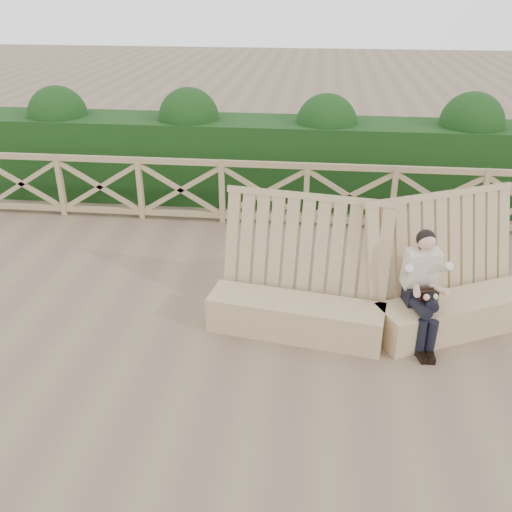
# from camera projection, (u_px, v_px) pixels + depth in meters

# --- Properties ---
(ground) EXTENTS (60.00, 60.00, 0.00)m
(ground) POSITION_uv_depth(u_px,v_px,m) (233.00, 338.00, 6.73)
(ground) COLOR brown
(ground) RESTS_ON ground
(bench) EXTENTS (4.01, 1.59, 1.57)m
(bench) POSITION_uv_depth(u_px,v_px,m) (377.00, 299.00, 6.76)
(bench) COLOR #9C7F59
(bench) RESTS_ON ground
(woman) EXTENTS (0.45, 0.83, 1.34)m
(woman) POSITION_uv_depth(u_px,v_px,m) (423.00, 284.00, 6.43)
(woman) COLOR black
(woman) RESTS_ON ground
(guardrail) EXTENTS (10.10, 0.09, 1.10)m
(guardrail) POSITION_uv_depth(u_px,v_px,m) (264.00, 193.00, 9.60)
(guardrail) COLOR #978158
(guardrail) RESTS_ON ground
(hedge) EXTENTS (12.00, 1.20, 1.50)m
(hedge) POSITION_uv_depth(u_px,v_px,m) (270.00, 161.00, 10.59)
(hedge) COLOR black
(hedge) RESTS_ON ground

